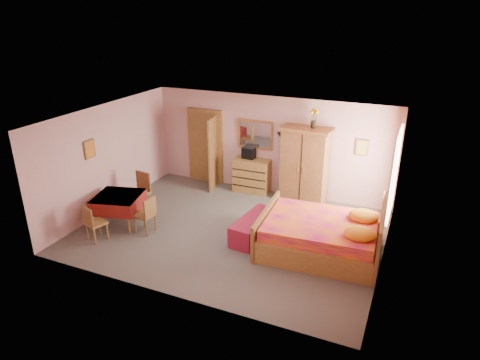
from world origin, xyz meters
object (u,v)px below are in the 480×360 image
at_px(chair_south, 96,223).
at_px(chair_east, 145,215).
at_px(chest_of_drawers, 252,176).
at_px(wall_mirror, 255,134).
at_px(bench, 254,227).
at_px(stereo, 249,153).
at_px(chair_north, 138,193).
at_px(floor_lamp, 280,165).
at_px(wardrobe, 305,165).
at_px(bed, 321,226).
at_px(sunflower_vase, 314,118).
at_px(dining_table, 120,210).
at_px(chair_west, 95,198).

xyz_separation_m(chair_south, chair_east, (0.75, 0.70, 0.01)).
relative_size(chest_of_drawers, wall_mirror, 0.98).
xyz_separation_m(bench, chair_east, (-2.31, -0.76, 0.19)).
distance_m(stereo, chair_north, 3.07).
distance_m(floor_lamp, wardrobe, 0.68).
bearing_deg(wall_mirror, chest_of_drawers, -91.71).
bearing_deg(chair_north, chair_south, 98.41).
height_order(floor_lamp, bed, floor_lamp).
bearing_deg(bench, stereo, 115.26).
bearing_deg(floor_lamp, bench, -84.97).
bearing_deg(chair_south, chair_north, 108.50).
height_order(stereo, sunflower_vase, sunflower_vase).
bearing_deg(bench, chair_north, 178.93).
bearing_deg(bench, sunflower_vase, 74.76).
height_order(sunflower_vase, chair_north, sunflower_vase).
xyz_separation_m(bed, dining_table, (-4.49, -0.70, -0.19)).
bearing_deg(sunflower_vase, chair_south, -134.61).
xyz_separation_m(dining_table, chair_north, (-0.01, 0.75, 0.12)).
distance_m(chest_of_drawers, chair_north, 3.05).
distance_m(bed, chair_south, 4.74).
relative_size(wall_mirror, wardrobe, 0.51).
distance_m(bench, chair_west, 3.85).
relative_size(bench, chair_south, 1.70).
height_order(bed, bench, bed).
xyz_separation_m(chest_of_drawers, bed, (2.43, -2.28, 0.10)).
bearing_deg(chair_west, chair_north, 112.91).
bearing_deg(chest_of_drawers, sunflower_vase, -2.51).
bearing_deg(chair_south, stereo, 81.30).
xyz_separation_m(bed, chair_west, (-5.23, -0.64, -0.05)).
relative_size(wardrobe, chair_north, 2.03).
xyz_separation_m(sunflower_vase, chair_south, (-3.67, -3.72, -1.79)).
bearing_deg(sunflower_vase, chair_north, -149.11).
relative_size(wall_mirror, dining_table, 1.00).
relative_size(wall_mirror, chair_west, 0.97).
xyz_separation_m(bench, chair_west, (-3.79, -0.64, 0.28)).
distance_m(dining_table, chair_north, 0.76).
bearing_deg(sunflower_vase, stereo, 176.89).
bearing_deg(chair_west, bench, 78.93).
bearing_deg(wall_mirror, stereo, -130.90).
relative_size(chest_of_drawers, dining_table, 0.98).
bearing_deg(chest_of_drawers, chair_west, -134.99).
bearing_deg(sunflower_vase, chair_west, -146.72).
height_order(bench, chair_south, chair_south).
height_order(chest_of_drawers, chair_north, chair_north).
bearing_deg(chair_south, bench, 43.96).
xyz_separation_m(bed, chair_east, (-3.75, -0.77, -0.13)).
height_order(floor_lamp, dining_table, floor_lamp).
bearing_deg(chest_of_drawers, wardrobe, -3.71).
bearing_deg(floor_lamp, chair_south, -127.28).
height_order(chest_of_drawers, bed, bed).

